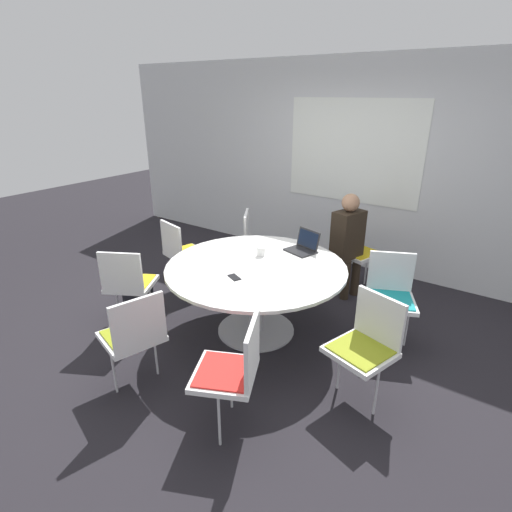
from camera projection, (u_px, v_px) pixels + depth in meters
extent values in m
plane|color=black|center=(256.00, 330.00, 4.10)|extent=(16.00, 16.00, 0.00)
cube|color=silver|center=(352.00, 167.00, 5.25)|extent=(8.00, 0.06, 2.70)
cube|color=white|center=(353.00, 152.00, 5.14)|extent=(1.80, 0.01, 1.30)
cylinder|color=#B7B7BC|center=(256.00, 329.00, 4.09)|extent=(0.78, 0.78, 0.02)
cylinder|color=#B7B7BC|center=(256.00, 299.00, 3.96)|extent=(0.15, 0.15, 0.68)
cylinder|color=white|center=(256.00, 267.00, 3.82)|extent=(1.73, 1.73, 0.03)
cube|color=white|center=(359.00, 254.00, 4.81)|extent=(0.53, 0.54, 0.04)
cube|color=gold|center=(359.00, 252.00, 4.80)|extent=(0.47, 0.48, 0.01)
cube|color=white|center=(348.00, 232.00, 4.87)|extent=(0.15, 0.41, 0.40)
cylinder|color=silver|center=(366.00, 268.00, 5.01)|extent=(0.02, 0.02, 0.44)
cylinder|color=silver|center=(347.00, 275.00, 4.80)|extent=(0.02, 0.02, 0.44)
cube|color=white|center=(262.00, 245.00, 5.10)|extent=(0.59, 0.60, 0.04)
cube|color=#4C5156|center=(262.00, 243.00, 5.09)|extent=(0.52, 0.52, 0.01)
cube|color=white|center=(246.00, 228.00, 5.02)|extent=(0.25, 0.37, 0.40)
cylinder|color=silver|center=(262.00, 256.00, 5.35)|extent=(0.02, 0.02, 0.44)
cylinder|color=silver|center=(261.00, 267.00, 5.02)|extent=(0.02, 0.02, 0.44)
cube|color=white|center=(187.00, 254.00, 4.81)|extent=(0.53, 0.51, 0.04)
cube|color=gold|center=(187.00, 252.00, 4.80)|extent=(0.47, 0.45, 0.01)
cube|color=white|center=(171.00, 240.00, 4.61)|extent=(0.41, 0.13, 0.40)
cylinder|color=silver|center=(181.00, 267.00, 5.03)|extent=(0.02, 0.02, 0.44)
cylinder|color=silver|center=(196.00, 276.00, 4.78)|extent=(0.02, 0.02, 0.44)
cube|color=white|center=(132.00, 284.00, 4.05)|extent=(0.59, 0.58, 0.04)
cube|color=gold|center=(131.00, 282.00, 4.04)|extent=(0.52, 0.51, 0.01)
cube|color=white|center=(121.00, 272.00, 3.79)|extent=(0.38, 0.23, 0.40)
cylinder|color=silver|center=(118.00, 304.00, 4.16)|extent=(0.02, 0.02, 0.44)
cylinder|color=silver|center=(151.00, 306.00, 4.13)|extent=(0.02, 0.02, 0.44)
cube|color=white|center=(132.00, 336.00, 3.19)|extent=(0.53, 0.54, 0.04)
cube|color=olive|center=(131.00, 334.00, 3.18)|extent=(0.46, 0.47, 0.01)
cube|color=white|center=(139.00, 323.00, 2.96)|extent=(0.15, 0.41, 0.40)
cylinder|color=silver|center=(114.00, 370.00, 3.17)|extent=(0.02, 0.02, 0.44)
cylinder|color=silver|center=(156.00, 353.00, 3.38)|extent=(0.02, 0.02, 0.44)
cube|color=white|center=(225.00, 374.00, 2.76)|extent=(0.57, 0.58, 0.04)
cube|color=red|center=(224.00, 371.00, 2.75)|extent=(0.50, 0.51, 0.01)
cube|color=white|center=(252.00, 351.00, 2.65)|extent=(0.21, 0.39, 0.40)
cylinder|color=silver|center=(219.00, 420.00, 2.69)|extent=(0.02, 0.02, 0.44)
cylinder|color=silver|center=(231.00, 384.00, 3.02)|extent=(0.02, 0.02, 0.44)
cube|color=white|center=(360.00, 352.00, 2.99)|extent=(0.54, 0.53, 0.04)
cube|color=olive|center=(360.00, 349.00, 2.98)|extent=(0.48, 0.47, 0.01)
cube|color=white|center=(379.00, 319.00, 3.02)|extent=(0.41, 0.15, 0.40)
cylinder|color=silver|center=(376.00, 391.00, 2.95)|extent=(0.02, 0.02, 0.44)
cylinder|color=silver|center=(339.00, 366.00, 3.22)|extent=(0.02, 0.02, 0.44)
cube|color=white|center=(390.00, 302.00, 3.71)|extent=(0.58, 0.57, 0.04)
cube|color=teal|center=(391.00, 299.00, 3.70)|extent=(0.51, 0.50, 0.01)
cube|color=white|center=(391.00, 272.00, 3.80)|extent=(0.39, 0.20, 0.40)
cylinder|color=silver|center=(407.00, 326.00, 3.77)|extent=(0.02, 0.02, 0.44)
cylinder|color=silver|center=(368.00, 322.00, 3.83)|extent=(0.02, 0.02, 0.44)
cylinder|color=#2D2319|center=(355.00, 276.00, 4.74)|extent=(0.10, 0.10, 0.48)
cylinder|color=#2D2319|center=(345.00, 280.00, 4.64)|extent=(0.10, 0.10, 0.48)
cube|color=#2D2319|center=(348.00, 235.00, 4.57)|extent=(0.32, 0.41, 0.55)
sphere|color=#A87A5B|center=(351.00, 203.00, 4.42)|extent=(0.20, 0.20, 0.20)
cube|color=#232326|center=(300.00, 251.00, 4.15)|extent=(0.35, 0.30, 0.02)
cube|color=#232326|center=(308.00, 239.00, 4.17)|extent=(0.30, 0.13, 0.20)
cube|color=black|center=(308.00, 239.00, 4.17)|extent=(0.26, 0.11, 0.17)
cylinder|color=white|center=(261.00, 251.00, 4.04)|extent=(0.08, 0.08, 0.09)
cube|color=black|center=(234.00, 277.00, 3.57)|extent=(0.16, 0.12, 0.01)
cube|color=black|center=(138.00, 295.00, 4.51)|extent=(0.36, 0.16, 0.28)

